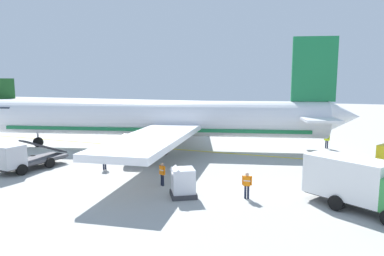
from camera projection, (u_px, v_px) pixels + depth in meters
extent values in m
cylinder|color=white|center=(155.00, 118.00, 36.89)|extent=(12.29, 35.87, 3.80)
cone|color=white|center=(343.00, 116.00, 34.58)|extent=(3.90, 3.88, 3.23)
cube|color=#192333|center=(9.00, 109.00, 38.73)|extent=(3.71, 3.10, 0.60)
cube|color=white|center=(154.00, 138.00, 27.76)|extent=(16.50, 6.93, 0.50)
cylinder|color=slate|center=(142.00, 146.00, 30.82)|extent=(2.90, 3.63, 2.20)
cube|color=white|center=(185.00, 116.00, 45.74)|extent=(16.68, 9.94, 0.50)
cylinder|color=slate|center=(168.00, 127.00, 43.42)|extent=(2.90, 3.63, 2.20)
cube|color=#19723F|center=(314.00, 69.00, 34.28)|extent=(1.40, 4.36, 6.50)
cube|color=white|center=(312.00, 116.00, 34.93)|extent=(10.86, 5.59, 0.24)
cube|color=#19723F|center=(155.00, 127.00, 37.03)|extent=(11.25, 32.32, 0.36)
cylinder|color=black|center=(38.00, 142.00, 38.87)|extent=(0.60, 1.15, 1.10)
cylinder|color=gray|center=(38.00, 135.00, 38.76)|extent=(0.20, 0.20, 0.50)
cylinder|color=black|center=(164.00, 150.00, 34.56)|extent=(0.60, 1.15, 1.10)
cylinder|color=gray|center=(164.00, 142.00, 34.45)|extent=(0.20, 0.20, 0.50)
cylinder|color=black|center=(173.00, 141.00, 39.68)|extent=(0.60, 1.15, 1.10)
cylinder|color=gray|center=(173.00, 134.00, 39.57)|extent=(0.20, 0.20, 0.50)
cube|color=#192333|center=(383.00, 150.00, 27.79)|extent=(1.61, 1.04, 0.94)
cube|color=silver|center=(9.00, 156.00, 27.22)|extent=(2.08, 2.42, 1.80)
cube|color=#4C4C51|center=(41.00, 158.00, 29.90)|extent=(4.39, 2.74, 0.24)
cube|color=#2D2D33|center=(44.00, 147.00, 30.12)|extent=(4.33, 1.47, 1.81)
cube|color=#262628|center=(32.00, 163.00, 29.15)|extent=(6.08, 2.33, 0.16)
cylinder|color=black|center=(22.00, 170.00, 27.10)|extent=(0.93, 0.40, 0.90)
cylinder|color=black|center=(5.00, 167.00, 28.14)|extent=(0.93, 0.40, 0.90)
cylinder|color=black|center=(50.00, 163.00, 29.42)|extent=(0.93, 0.40, 0.90)
cylinder|color=black|center=(33.00, 160.00, 30.46)|extent=(0.93, 0.40, 0.90)
cube|color=white|center=(347.00, 177.00, 20.24)|extent=(4.19, 5.05, 2.38)
cube|color=#262628|center=(361.00, 202.00, 19.73)|extent=(4.53, 6.27, 0.16)
cylinder|color=black|center=(354.00, 195.00, 21.11)|extent=(0.69, 0.92, 0.90)
cylinder|color=black|center=(336.00, 203.00, 19.73)|extent=(0.69, 0.92, 0.90)
cube|color=#333338|center=(183.00, 194.00, 22.16)|extent=(2.22, 2.22, 0.30)
cube|color=silver|center=(183.00, 180.00, 22.03)|extent=(1.95, 1.95, 1.57)
cube|color=silver|center=(175.00, 171.00, 21.86)|extent=(1.54, 1.25, 0.54)
cylinder|color=#191E33|center=(327.00, 145.00, 37.94)|extent=(0.14, 0.14, 0.88)
cylinder|color=#191E33|center=(326.00, 144.00, 38.05)|extent=(0.14, 0.14, 0.88)
cube|color=#CCE519|center=(327.00, 138.00, 37.89)|extent=(0.34, 0.49, 0.66)
cube|color=silver|center=(327.00, 137.00, 37.88)|extent=(0.36, 0.50, 0.06)
sphere|color=tan|center=(327.00, 134.00, 37.82)|extent=(0.24, 0.24, 0.24)
cylinder|color=#CCE519|center=(330.00, 138.00, 37.72)|extent=(0.09, 0.09, 0.62)
cylinder|color=#CCE519|center=(325.00, 137.00, 38.05)|extent=(0.09, 0.09, 0.62)
cylinder|color=#191E33|center=(248.00, 192.00, 21.71)|extent=(0.14, 0.14, 0.85)
cylinder|color=#191E33|center=(245.00, 192.00, 21.76)|extent=(0.14, 0.14, 0.85)
cube|color=orange|center=(247.00, 181.00, 21.63)|extent=(0.28, 0.46, 0.64)
cube|color=silver|center=(247.00, 180.00, 21.63)|extent=(0.29, 0.48, 0.06)
sphere|color=tan|center=(247.00, 174.00, 21.57)|extent=(0.23, 0.23, 0.23)
cylinder|color=orange|center=(251.00, 181.00, 21.57)|extent=(0.09, 0.09, 0.60)
cylinder|color=orange|center=(243.00, 180.00, 21.69)|extent=(0.09, 0.09, 0.60)
cylinder|color=#191E33|center=(162.00, 180.00, 24.48)|extent=(0.14, 0.14, 0.83)
cylinder|color=#191E33|center=(163.00, 180.00, 24.35)|extent=(0.14, 0.14, 0.83)
cube|color=orange|center=(162.00, 170.00, 24.32)|extent=(0.40, 0.49, 0.62)
cube|color=silver|center=(162.00, 170.00, 24.31)|extent=(0.41, 0.51, 0.06)
sphere|color=tan|center=(162.00, 164.00, 24.26)|extent=(0.22, 0.22, 0.22)
cylinder|color=orange|center=(160.00, 169.00, 24.51)|extent=(0.09, 0.09, 0.59)
cylinder|color=orange|center=(165.00, 171.00, 24.12)|extent=(0.09, 0.09, 0.59)
cylinder|color=#191E33|center=(105.00, 165.00, 29.00)|extent=(0.14, 0.14, 0.80)
cylinder|color=#191E33|center=(104.00, 165.00, 28.88)|extent=(0.14, 0.14, 0.80)
cube|color=orange|center=(104.00, 157.00, 28.84)|extent=(0.49, 0.39, 0.60)
cube|color=silver|center=(104.00, 156.00, 28.84)|extent=(0.51, 0.40, 0.06)
sphere|color=tan|center=(104.00, 152.00, 28.79)|extent=(0.22, 0.22, 0.22)
cylinder|color=orange|center=(107.00, 156.00, 29.02)|extent=(0.09, 0.09, 0.57)
cylinder|color=orange|center=(101.00, 157.00, 28.66)|extent=(0.09, 0.09, 0.57)
cube|color=yellow|center=(201.00, 151.00, 36.49)|extent=(0.30, 60.00, 0.01)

